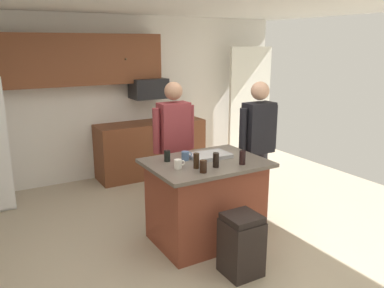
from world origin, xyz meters
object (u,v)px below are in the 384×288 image
mug_blue_stoneware (178,164)px  glass_pilsner (242,158)px  person_elder_center (258,140)px  serving_tray (210,156)px  glass_stout_tall (167,156)px  person_host_foreground (174,139)px  mug_ceramic_white (185,156)px  kitchen_island (205,200)px  glass_short_whisky (216,160)px  trash_bin (241,245)px  glass_dark_ale (196,161)px  tumbler_amber (203,166)px  microwave_over_range (149,88)px

mug_blue_stoneware → glass_pilsner: glass_pilsner is taller
person_elder_center → serving_tray: (-0.82, -0.16, -0.05)m
glass_stout_tall → glass_pilsner: size_ratio=0.81×
person_host_foreground → glass_pilsner: (0.23, -1.11, 0.01)m
mug_ceramic_white → glass_stout_tall: glass_stout_tall is taller
kitchen_island → glass_short_whisky: size_ratio=8.29×
trash_bin → glass_pilsner: bearing=54.1°
kitchen_island → mug_ceramic_white: 0.55m
mug_ceramic_white → trash_bin: bearing=-82.8°
person_elder_center → mug_blue_stoneware: bearing=-1.3°
glass_short_whisky → serving_tray: glass_short_whisky is taller
glass_dark_ale → glass_stout_tall: glass_dark_ale is taller
mug_ceramic_white → tumbler_amber: (-0.05, -0.45, 0.01)m
glass_short_whisky → glass_stout_tall: glass_short_whisky is taller
trash_bin → glass_stout_tall: bearing=107.7°
kitchen_island → glass_dark_ale: glass_dark_ale is taller
mug_ceramic_white → glass_stout_tall: (-0.19, 0.06, 0.01)m
person_host_foreground → microwave_over_range: bearing=169.5°
mug_blue_stoneware → kitchen_island: bearing=11.1°
glass_stout_tall → glass_pilsner: bearing=-37.5°
microwave_over_range → mug_blue_stoneware: size_ratio=4.65×
microwave_over_range → glass_pilsner: (-0.14, -2.71, -0.45)m
person_host_foreground → mug_blue_stoneware: 0.98m
kitchen_island → glass_stout_tall: glass_stout_tall is taller
kitchen_island → tumbler_amber: bearing=-125.8°
mug_ceramic_white → serving_tray: mug_ceramic_white is taller
person_host_foreground → glass_short_whisky: person_host_foreground is taller
mug_blue_stoneware → mug_ceramic_white: mug_ceramic_white is taller
kitchen_island → glass_short_whisky: 0.58m
person_elder_center → glass_dark_ale: (-1.14, -0.42, 0.01)m
tumbler_amber → serving_tray: (0.34, 0.41, -0.04)m
glass_pilsner → glass_short_whisky: bearing=168.9°
glass_short_whisky → glass_pilsner: glass_short_whisky is taller
person_elder_center → mug_ceramic_white: (-1.10, -0.12, -0.02)m
person_elder_center → microwave_over_range: bearing=-92.2°
mug_blue_stoneware → glass_short_whisky: glass_short_whisky is taller
microwave_over_range → person_elder_center: (0.52, -2.17, -0.46)m
person_host_foreground → serving_tray: bearing=8.5°
person_elder_center → serving_tray: size_ratio=3.90×
tumbler_amber → glass_pilsner: size_ratio=0.85×
tumbler_amber → mug_ceramic_white: bearing=83.5°
person_host_foreground → mug_ceramic_white: size_ratio=13.57×
kitchen_island → glass_dark_ale: bearing=-143.0°
glass_dark_ale → mug_blue_stoneware: bearing=151.0°
microwave_over_range → mug_ceramic_white: size_ratio=4.45×
glass_dark_ale → mug_ceramic_white: glass_dark_ale is taller
glass_short_whisky → person_host_foreground: bearing=86.7°
trash_bin → person_elder_center: bearing=45.5°
glass_dark_ale → serving_tray: (0.33, 0.26, -0.06)m
glass_pilsner → trash_bin: bearing=-125.9°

